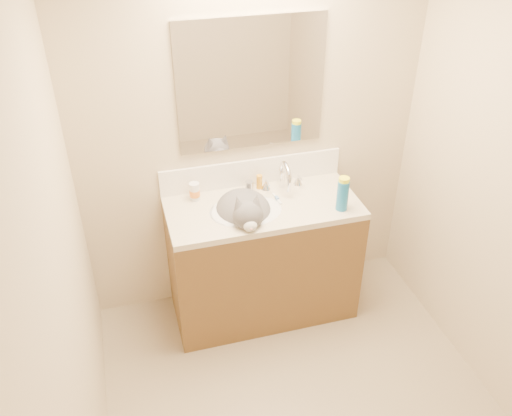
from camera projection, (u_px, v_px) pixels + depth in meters
room_shell at (331, 202)px, 2.22m from camera, size 2.24×2.54×2.52m
vanity_cabinet at (263, 262)px, 3.60m from camera, size 1.20×0.55×0.82m
counter_slab at (263, 208)px, 3.36m from camera, size 1.20×0.55×0.04m
basin at (246, 220)px, 3.34m from camera, size 0.45×0.36×0.14m
faucet at (284, 178)px, 3.45m from camera, size 0.28×0.20×0.21m
cat at (245, 213)px, 3.30m from camera, size 0.39×0.50×0.35m
backsplash at (252, 172)px, 3.51m from camera, size 1.20×0.02×0.18m
mirror at (251, 85)px, 3.19m from camera, size 0.90×0.02×0.80m
pill_bottle at (195, 191)px, 3.37m from camera, size 0.07×0.07×0.12m
pill_label at (195, 193)px, 3.38m from camera, size 0.07×0.07×0.04m
silver_jar at (249, 186)px, 3.48m from camera, size 0.07×0.07×0.06m
amber_bottle at (259, 182)px, 3.49m from camera, size 0.05×0.05×0.09m
toothbrush at (277, 199)px, 3.40m from camera, size 0.03×0.13×0.01m
toothbrush_head at (277, 198)px, 3.40m from camera, size 0.02×0.04×0.02m
spray_can at (343, 195)px, 3.26m from camera, size 0.09×0.09×0.20m
spray_cap at (344, 181)px, 3.20m from camera, size 0.08×0.08×0.04m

